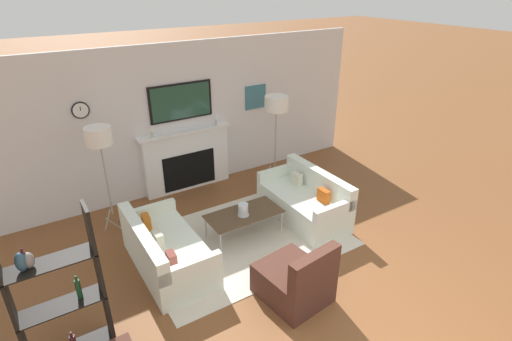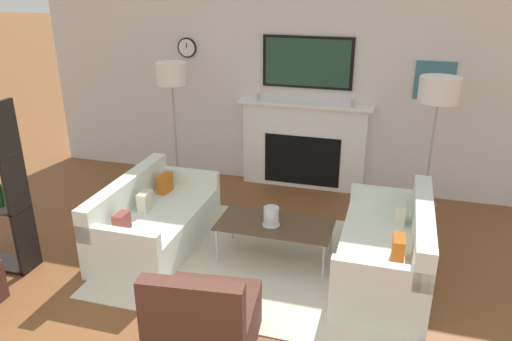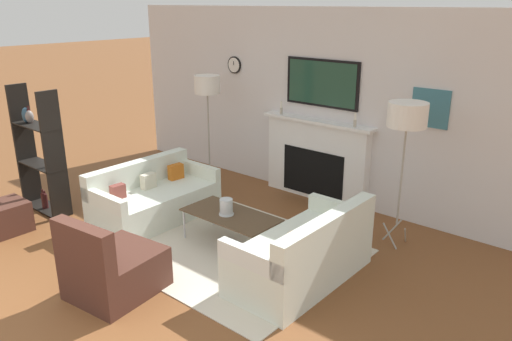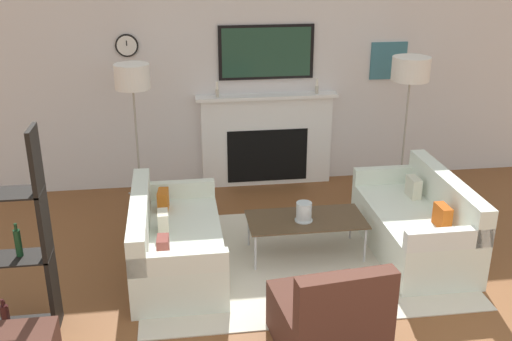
% 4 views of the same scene
% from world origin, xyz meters
% --- Properties ---
extents(fireplace_wall, '(7.54, 0.28, 2.70)m').
position_xyz_m(fireplace_wall, '(0.00, 4.76, 1.22)').
color(fireplace_wall, silver).
rests_on(fireplace_wall, ground_plane).
extents(area_rug, '(3.05, 2.20, 0.01)m').
position_xyz_m(area_rug, '(0.00, 2.65, 0.01)').
color(area_rug, beige).
rests_on(area_rug, ground_plane).
extents(couch_left, '(0.84, 1.64, 0.74)m').
position_xyz_m(couch_left, '(-1.22, 2.65, 0.27)').
color(couch_left, silver).
rests_on(couch_left, ground_plane).
extents(couch_right, '(0.80, 1.61, 0.80)m').
position_xyz_m(couch_right, '(1.22, 2.65, 0.29)').
color(couch_right, silver).
rests_on(couch_right, ground_plane).
extents(armchair, '(0.82, 0.90, 0.86)m').
position_xyz_m(armchair, '(-0.06, 1.22, 0.28)').
color(armchair, '#4D2B22').
rests_on(armchair, ground_plane).
extents(coffee_table, '(1.16, 0.58, 0.39)m').
position_xyz_m(coffee_table, '(0.09, 2.75, 0.37)').
color(coffee_table, '#4C3823').
rests_on(coffee_table, ground_plane).
extents(hurricane_candle, '(0.18, 0.18, 0.19)m').
position_xyz_m(hurricane_candle, '(0.06, 2.71, 0.48)').
color(hurricane_candle, silver).
rests_on(hurricane_candle, coffee_table).
extents(floor_lamp_left, '(0.38, 0.38, 1.73)m').
position_xyz_m(floor_lamp_left, '(-1.58, 4.05, 1.56)').
color(floor_lamp_left, '#9E998E').
rests_on(floor_lamp_left, ground_plane).
extents(floor_lamp_right, '(0.44, 0.44, 1.72)m').
position_xyz_m(floor_lamp_right, '(1.58, 4.05, 1.56)').
color(floor_lamp_right, '#9E998E').
rests_on(floor_lamp_right, ground_plane).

